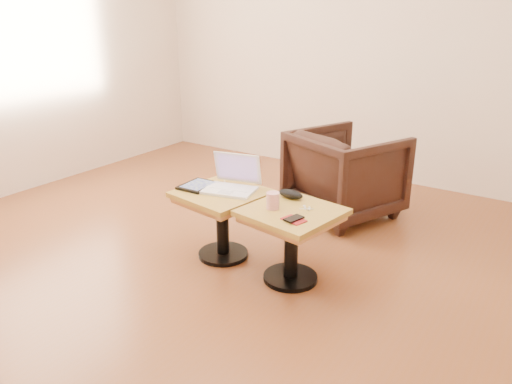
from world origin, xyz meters
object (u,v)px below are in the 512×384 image
Objects in this scene: armchair at (345,174)px; side_table_right at (292,228)px; laptop at (232,183)px; striped_cup at (273,201)px; side_table_left at (222,208)px.

side_table_right is at bearing 121.06° from armchair.
laptop is 0.41m from striped_cup.
striped_cup is (-0.10, -0.04, 0.16)m from side_table_right.
laptop is 3.77× the size of striped_cup.
striped_cup reaches higher than side_table_left.
armchair reaches higher than side_table_right.
armchair reaches higher than side_table_left.
side_table_left is 1.00× the size of side_table_right.
laptop reaches higher than side_table_right.
side_table_right is 0.52m from laptop.
armchair is (-0.06, 1.16, -0.17)m from striped_cup.
striped_cup is at bearing 115.66° from armchair.
side_table_right is 0.77× the size of armchair.
laptop is (0.03, 0.07, 0.16)m from side_table_left.
side_table_right is at bearing -23.00° from laptop.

